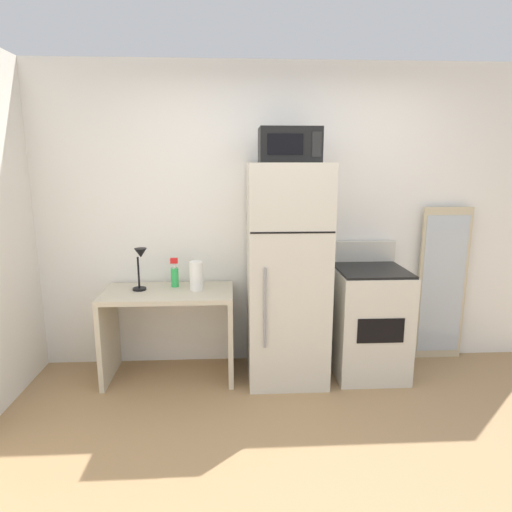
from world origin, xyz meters
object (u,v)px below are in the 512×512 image
object	(u,v)px
spray_bottle	(175,275)
paper_towel_roll	(196,276)
oven_range	(369,321)
microwave	(289,145)
refrigerator	(287,274)
desk	(169,318)
leaning_mirror	(442,285)
desk_lamp	(140,262)

from	to	relation	value
spray_bottle	paper_towel_roll	distance (m)	0.22
spray_bottle	oven_range	xyz separation A→B (m)	(1.64, -0.14, -0.38)
spray_bottle	microwave	size ratio (longest dim) A/B	0.54
paper_towel_roll	refrigerator	distance (m)	0.74
paper_towel_roll	desk	bearing A→B (deg)	-177.02
spray_bottle	microwave	world-z (taller)	microwave
spray_bottle	desk	bearing A→B (deg)	-108.81
spray_bottle	refrigerator	xyz separation A→B (m)	(0.93, -0.16, 0.04)
leaning_mirror	microwave	bearing A→B (deg)	-168.40
oven_range	paper_towel_roll	bearing A→B (deg)	178.73
desk	desk_lamp	size ratio (longest dim) A/B	3.00
spray_bottle	refrigerator	size ratio (longest dim) A/B	0.14
microwave	oven_range	xyz separation A→B (m)	(0.71, 0.04, -1.44)
desk	microwave	world-z (taller)	microwave
paper_towel_roll	microwave	world-z (taller)	microwave
desk	oven_range	size ratio (longest dim) A/B	0.96
spray_bottle	leaning_mirror	bearing A→B (deg)	2.70
desk_lamp	spray_bottle	size ratio (longest dim) A/B	1.42
refrigerator	paper_towel_roll	bearing A→B (deg)	175.90
paper_towel_roll	microwave	size ratio (longest dim) A/B	0.52
spray_bottle	leaning_mirror	world-z (taller)	leaning_mirror
desk	paper_towel_roll	xyz separation A→B (m)	(0.23, 0.01, 0.35)
microwave	desk_lamp	bearing A→B (deg)	175.92
desk_lamp	oven_range	world-z (taller)	desk_lamp
desk	microwave	distance (m)	1.70
spray_bottle	paper_towel_roll	xyz separation A→B (m)	(0.19, -0.11, 0.02)
paper_towel_roll	spray_bottle	bearing A→B (deg)	149.84
leaning_mirror	desk_lamp	bearing A→B (deg)	-175.39
desk	oven_range	xyz separation A→B (m)	(1.68, -0.02, -0.05)
oven_range	microwave	bearing A→B (deg)	-176.59
oven_range	refrigerator	bearing A→B (deg)	-178.30
refrigerator	leaning_mirror	size ratio (longest dim) A/B	1.27
oven_range	leaning_mirror	distance (m)	0.82
desk	refrigerator	xyz separation A→B (m)	(0.97, -0.04, 0.37)
desk	desk_lamp	bearing A→B (deg)	174.02
desk_lamp	leaning_mirror	world-z (taller)	leaning_mirror
spray_bottle	refrigerator	distance (m)	0.95
oven_range	desk	bearing A→B (deg)	179.32
oven_range	leaning_mirror	size ratio (longest dim) A/B	0.79
desk_lamp	microwave	world-z (taller)	microwave
spray_bottle	oven_range	distance (m)	1.69
refrigerator	microwave	world-z (taller)	microwave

